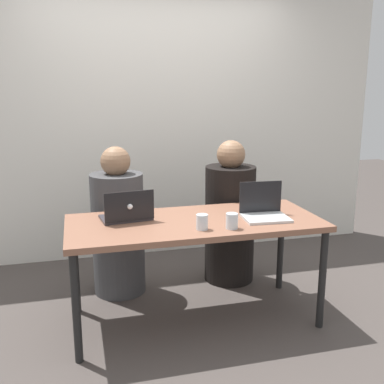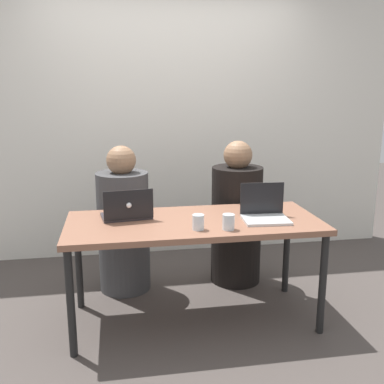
{
  "view_description": "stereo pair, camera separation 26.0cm",
  "coord_description": "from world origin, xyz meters",
  "views": [
    {
      "loc": [
        -0.76,
        -2.84,
        1.63
      ],
      "look_at": [
        0.0,
        0.07,
        0.92
      ],
      "focal_mm": 42.0,
      "sensor_mm": 36.0,
      "label": 1
    },
    {
      "loc": [
        -0.51,
        -2.89,
        1.63
      ],
      "look_at": [
        0.0,
        0.07,
        0.92
      ],
      "focal_mm": 42.0,
      "sensor_mm": 36.0,
      "label": 2
    }
  ],
  "objects": [
    {
      "name": "back_wall",
      "position": [
        0.0,
        1.46,
        1.31
      ],
      "size": [
        4.5,
        0.1,
        2.62
      ],
      "primitive_type": "cube",
      "color": "white",
      "rests_on": "ground"
    },
    {
      "name": "person_on_right",
      "position": [
        0.47,
        0.61,
        0.53
      ],
      "size": [
        0.5,
        0.5,
        1.2
      ],
      "rotation": [
        0.0,
        0.0,
        2.93
      ],
      "color": "black",
      "rests_on": "ground"
    },
    {
      "name": "water_glass_right",
      "position": [
        0.18,
        -0.24,
        0.78
      ],
      "size": [
        0.08,
        0.08,
        0.1
      ],
      "color": "silver",
      "rests_on": "desk"
    },
    {
      "name": "person_on_left",
      "position": [
        -0.47,
        0.61,
        0.53
      ],
      "size": [
        0.47,
        0.47,
        1.18
      ],
      "rotation": [
        0.0,
        0.0,
        3.31
      ],
      "color": "#434345",
      "rests_on": "ground"
    },
    {
      "name": "ground_plane",
      "position": [
        0.0,
        0.0,
        0.0
      ],
      "size": [
        12.0,
        12.0,
        0.0
      ],
      "primitive_type": "plane",
      "color": "#4B433F"
    },
    {
      "name": "laptop_back_left",
      "position": [
        -0.45,
        0.11,
        0.79
      ],
      "size": [
        0.36,
        0.27,
        0.22
      ],
      "rotation": [
        0.0,
        0.0,
        3.28
      ],
      "color": "#3B373E",
      "rests_on": "desk"
    },
    {
      "name": "laptop_front_right",
      "position": [
        0.48,
        -0.06,
        0.79
      ],
      "size": [
        0.32,
        0.29,
        0.24
      ],
      "rotation": [
        0.0,
        0.0,
        -0.07
      ],
      "color": "silver",
      "rests_on": "desk"
    },
    {
      "name": "desk",
      "position": [
        0.0,
        0.0,
        0.68
      ],
      "size": [
        1.72,
        0.74,
        0.74
      ],
      "color": "#8A5B45",
      "rests_on": "ground"
    },
    {
      "name": "water_glass_center",
      "position": [
        -0.01,
        -0.21,
        0.78
      ],
      "size": [
        0.08,
        0.08,
        0.1
      ],
      "color": "silver",
      "rests_on": "desk"
    }
  ]
}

